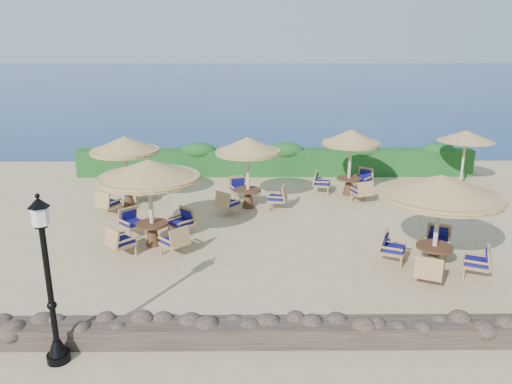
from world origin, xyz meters
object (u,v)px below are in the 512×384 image
object	(u,v)px
cafe_set_4	(350,152)
extra_parasol	(466,136)
lamp_post	(50,288)
cafe_set_1	(439,202)
cafe_set_2	(125,155)
cafe_set_0	(150,185)
cafe_set_3	(248,160)

from	to	relation	value
cafe_set_4	extra_parasol	bearing A→B (deg)	13.09
lamp_post	cafe_set_1	world-z (taller)	lamp_post
cafe_set_2	cafe_set_4	size ratio (longest dim) A/B	1.04
lamp_post	cafe_set_0	world-z (taller)	lamp_post
extra_parasol	lamp_post	bearing A→B (deg)	-136.40
lamp_post	cafe_set_4	world-z (taller)	lamp_post
cafe_set_3	cafe_set_4	distance (m)	4.31
lamp_post	cafe_set_0	bearing A→B (deg)	82.65
cafe_set_0	cafe_set_2	bearing A→B (deg)	113.28
lamp_post	cafe_set_2	world-z (taller)	lamp_post
extra_parasol	cafe_set_1	distance (m)	9.01
cafe_set_2	cafe_set_4	bearing A→B (deg)	9.27
lamp_post	extra_parasol	size ratio (longest dim) A/B	1.38
extra_parasol	cafe_set_4	bearing A→B (deg)	-166.91
cafe_set_0	cafe_set_3	size ratio (longest dim) A/B	1.11
extra_parasol	cafe_set_4	distance (m)	5.15
cafe_set_2	lamp_post	bearing A→B (deg)	-84.77
cafe_set_0	cafe_set_4	bearing A→B (deg)	36.68
cafe_set_2	cafe_set_3	world-z (taller)	same
cafe_set_3	cafe_set_4	size ratio (longest dim) A/B	1.01
lamp_post	cafe_set_1	distance (m)	9.46
cafe_set_0	cafe_set_1	size ratio (longest dim) A/B	0.94
cafe_set_0	cafe_set_2	world-z (taller)	same
extra_parasol	cafe_set_1	xyz separation A→B (m)	(-4.00, -8.07, -0.25)
extra_parasol	cafe_set_2	size ratio (longest dim) A/B	0.86
cafe_set_1	cafe_set_4	size ratio (longest dim) A/B	1.19
extra_parasol	cafe_set_3	xyz separation A→B (m)	(-9.01, -2.74, -0.38)
lamp_post	extra_parasol	xyz separation A→B (m)	(12.60, 12.00, 0.62)
cafe_set_0	cafe_set_1	xyz separation A→B (m)	(7.86, -1.79, 0.04)
lamp_post	cafe_set_2	distance (m)	9.50
cafe_set_1	cafe_set_3	world-z (taller)	same
cafe_set_1	lamp_post	bearing A→B (deg)	-155.44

